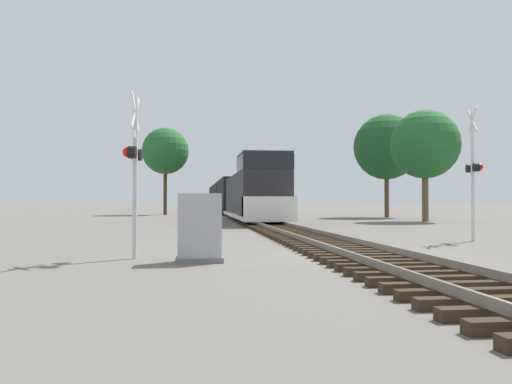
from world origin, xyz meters
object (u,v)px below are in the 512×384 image
at_px(crossing_signal_near, 134,161).
at_px(tree_deep_background, 165,151).
at_px(freight_train, 230,197).
at_px(tree_far_right, 425,145).
at_px(crossing_signal_far, 473,169).
at_px(relay_cabinet, 200,228).
at_px(tree_mid_background, 386,147).

height_order(crossing_signal_near, tree_deep_background, tree_deep_background).
xyz_separation_m(freight_train, tree_far_right, (12.03, -23.53, 3.48)).
bearing_deg(freight_train, crossing_signal_near, -97.24).
distance_m(crossing_signal_far, relay_cabinet, 10.97).
distance_m(freight_train, relay_cabinet, 45.25).
xyz_separation_m(crossing_signal_far, tree_mid_background, (7.16, 25.74, 3.65)).
xyz_separation_m(relay_cabinet, tree_deep_background, (-3.08, 41.68, 5.93)).
height_order(relay_cabinet, tree_deep_background, tree_deep_background).
relative_size(crossing_signal_near, crossing_signal_far, 0.86).
xyz_separation_m(crossing_signal_near, relay_cabinet, (1.60, -0.93, -1.62)).
distance_m(crossing_signal_near, crossing_signal_far, 11.95).
bearing_deg(tree_deep_background, crossing_signal_near, -87.93).
relative_size(freight_train, tree_far_right, 7.88).
bearing_deg(tree_deep_background, crossing_signal_far, -70.90).
height_order(tree_mid_background, tree_deep_background, tree_deep_background).
bearing_deg(tree_deep_background, tree_mid_background, -29.16).
height_order(crossing_signal_near, relay_cabinet, crossing_signal_near).
bearing_deg(crossing_signal_near, freight_train, 177.98).
relative_size(relay_cabinet, tree_far_right, 0.20).
distance_m(freight_train, crossing_signal_far, 40.65).
xyz_separation_m(relay_cabinet, tree_far_right, (16.03, 21.53, 4.62)).
xyz_separation_m(freight_train, relay_cabinet, (-4.00, -45.06, -1.14)).
xyz_separation_m(freight_train, tree_mid_background, (12.85, -14.50, 4.29)).
relative_size(freight_train, tree_mid_background, 6.77).
relative_size(crossing_signal_far, tree_mid_background, 0.52).
height_order(crossing_signal_near, tree_far_right, tree_far_right).
distance_m(tree_far_right, tree_deep_background, 27.80).
relative_size(crossing_signal_far, tree_deep_background, 0.51).
bearing_deg(tree_mid_background, crossing_signal_far, -105.53).
distance_m(crossing_signal_near, tree_mid_background, 35.12).
bearing_deg(crossing_signal_far, tree_deep_background, 30.82).
xyz_separation_m(crossing_signal_near, crossing_signal_far, (11.29, 3.89, 0.16)).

